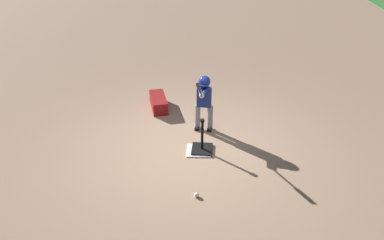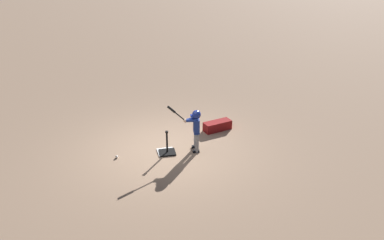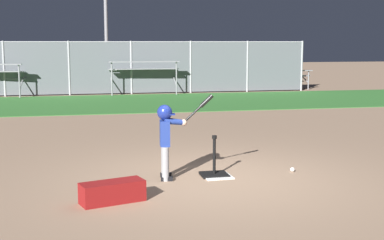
{
  "view_description": "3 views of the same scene",
  "coord_description": "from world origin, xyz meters",
  "px_view_note": "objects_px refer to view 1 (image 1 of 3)",
  "views": [
    {
      "loc": [
        5.82,
        0.55,
        3.79
      ],
      "look_at": [
        -0.1,
        0.03,
        0.57
      ],
      "focal_mm": 35.0,
      "sensor_mm": 36.0,
      "label": 1
    },
    {
      "loc": [
        1.08,
        8.85,
        4.91
      ],
      "look_at": [
        -0.69,
        0.08,
        0.84
      ],
      "focal_mm": 35.0,
      "sensor_mm": 36.0,
      "label": 2
    },
    {
      "loc": [
        -2.02,
        -7.78,
        2.1
      ],
      "look_at": [
        -0.35,
        0.26,
        0.9
      ],
      "focal_mm": 50.0,
      "sensor_mm": 36.0,
      "label": 3
    }
  ],
  "objects_px": {
    "batter_child": "(204,97)",
    "batting_tee": "(202,146)",
    "baseball": "(197,195)",
    "equipment_bag": "(158,102)"
  },
  "relations": [
    {
      "from": "batter_child",
      "to": "batting_tee",
      "type": "bearing_deg",
      "value": 1.62
    },
    {
      "from": "baseball",
      "to": "equipment_bag",
      "type": "distance_m",
      "value": 3.18
    },
    {
      "from": "batter_child",
      "to": "baseball",
      "type": "height_order",
      "value": "batter_child"
    },
    {
      "from": "batting_tee",
      "to": "batter_child",
      "type": "xyz_separation_m",
      "value": [
        -0.76,
        -0.02,
        0.65
      ]
    },
    {
      "from": "batter_child",
      "to": "equipment_bag",
      "type": "height_order",
      "value": "batter_child"
    },
    {
      "from": "equipment_bag",
      "to": "batter_child",
      "type": "bearing_deg",
      "value": 32.74
    },
    {
      "from": "baseball",
      "to": "equipment_bag",
      "type": "relative_size",
      "value": 0.09
    },
    {
      "from": "batter_child",
      "to": "equipment_bag",
      "type": "relative_size",
      "value": 1.56
    },
    {
      "from": "batter_child",
      "to": "equipment_bag",
      "type": "xyz_separation_m",
      "value": [
        -0.9,
        -1.07,
        -0.6
      ]
    },
    {
      "from": "batting_tee",
      "to": "baseball",
      "type": "xyz_separation_m",
      "value": [
        1.32,
        0.0,
        -0.05
      ]
    }
  ]
}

